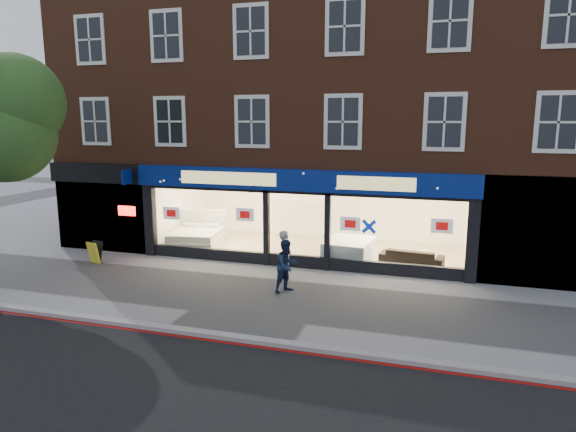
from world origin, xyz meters
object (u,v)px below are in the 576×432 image
at_px(display_bed, 197,237).
at_px(a_board, 95,252).
at_px(pedestrian_grey, 285,256).
at_px(pedestrian_blue, 287,266).
at_px(mattress_stack, 349,250).
at_px(sofa, 412,258).

xyz_separation_m(display_bed, a_board, (-2.43, -2.84, -0.07)).
distance_m(pedestrian_grey, pedestrian_blue, 1.01).
relative_size(mattress_stack, pedestrian_grey, 1.25).
distance_m(display_bed, a_board, 3.74).
distance_m(display_bed, pedestrian_blue, 6.06).
bearing_deg(mattress_stack, sofa, -2.73).
distance_m(sofa, pedestrian_blue, 4.68).
xyz_separation_m(mattress_stack, pedestrian_grey, (-1.52, -2.47, 0.32)).
height_order(display_bed, a_board, display_bed).
xyz_separation_m(sofa, pedestrian_grey, (-3.62, -2.37, 0.39)).
bearing_deg(a_board, sofa, 26.86).
relative_size(mattress_stack, a_board, 2.57).
height_order(sofa, a_board, a_board).
height_order(a_board, pedestrian_grey, pedestrian_grey).
distance_m(mattress_stack, a_board, 8.72).
bearing_deg(mattress_stack, pedestrian_grey, -121.62).
height_order(a_board, pedestrian_blue, pedestrian_blue).
height_order(sofa, pedestrian_grey, pedestrian_grey).
height_order(display_bed, mattress_stack, display_bed).
xyz_separation_m(a_board, pedestrian_grey, (6.83, 0.04, 0.40)).
xyz_separation_m(display_bed, mattress_stack, (5.92, -0.33, 0.02)).
distance_m(mattress_stack, pedestrian_grey, 2.92).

